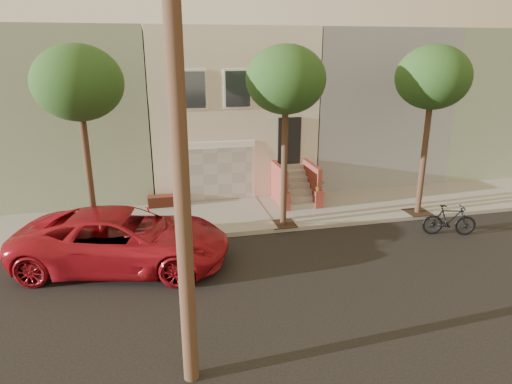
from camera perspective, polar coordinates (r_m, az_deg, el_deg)
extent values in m
plane|color=black|center=(12.82, 4.12, -11.47)|extent=(90.00, 90.00, 0.00)
cube|color=gray|center=(17.50, -1.02, -2.90)|extent=(40.00, 3.70, 0.15)
cube|color=beige|center=(22.27, -4.31, 11.03)|extent=(7.00, 8.00, 7.00)
cube|color=gray|center=(22.27, -22.12, 9.80)|extent=(6.50, 8.00, 7.00)
cube|color=gray|center=(24.27, 12.08, 11.25)|extent=(6.50, 8.00, 7.00)
cube|color=gray|center=(27.64, 24.62, 10.82)|extent=(6.50, 8.00, 7.00)
cube|color=white|center=(18.69, -4.96, 2.67)|extent=(3.20, 0.12, 2.50)
cube|color=#BABAB5|center=(18.66, -4.92, 2.33)|extent=(2.90, 0.06, 2.20)
cube|color=gray|center=(17.31, -3.94, -2.87)|extent=(3.20, 3.70, 0.02)
cube|color=brown|center=(18.52, -11.47, -1.10)|extent=(1.40, 0.45, 0.44)
cube|color=black|center=(19.05, 4.29, 6.53)|extent=(1.00, 0.06, 2.00)
cube|color=#3F4751|center=(17.96, -8.13, 12.81)|extent=(1.00, 0.06, 1.40)
cube|color=white|center=(17.98, -8.14, 12.82)|extent=(1.15, 0.05, 1.55)
cube|color=#3F4751|center=(18.21, -2.34, 13.04)|extent=(1.00, 0.06, 1.40)
cube|color=white|center=(18.23, -2.36, 13.04)|extent=(1.15, 0.05, 1.55)
cube|color=#3F4751|center=(18.63, 3.25, 13.13)|extent=(1.00, 0.06, 1.40)
cube|color=white|center=(18.65, 3.23, 13.14)|extent=(1.15, 0.05, 1.55)
cube|color=gray|center=(18.02, 5.81, -1.77)|extent=(1.20, 0.28, 0.20)
cube|color=gray|center=(18.21, 5.55, -0.89)|extent=(1.20, 0.28, 0.20)
cube|color=gray|center=(18.40, 5.29, -0.03)|extent=(1.20, 0.28, 0.20)
cube|color=gray|center=(18.59, 5.04, 0.82)|extent=(1.20, 0.28, 0.20)
cube|color=gray|center=(18.79, 4.79, 1.65)|extent=(1.20, 0.28, 0.20)
cube|color=gray|center=(18.99, 4.55, 2.45)|extent=(1.20, 0.28, 0.20)
cube|color=gray|center=(19.20, 4.31, 3.25)|extent=(1.20, 0.28, 0.20)
cube|color=brown|center=(18.36, 2.97, 0.97)|extent=(0.18, 1.96, 1.60)
cube|color=brown|center=(18.78, 7.08, 1.25)|extent=(0.18, 1.96, 1.60)
cube|color=brown|center=(17.70, 3.73, -1.22)|extent=(0.35, 0.35, 0.70)
imported|color=#1C4418|center=(17.52, 3.77, 0.55)|extent=(0.40, 0.35, 0.45)
cube|color=brown|center=(18.14, 7.97, -0.89)|extent=(0.35, 0.35, 0.70)
imported|color=#1C4418|center=(17.96, 8.05, 0.85)|extent=(0.41, 0.35, 0.45)
cube|color=#2D2116|center=(15.92, -19.70, -5.85)|extent=(0.90, 0.90, 0.02)
cylinder|color=#3D291B|center=(15.24, -20.51, 1.40)|extent=(0.22, 0.22, 4.20)
ellipsoid|color=#1C4418|center=(14.74, -21.81, 12.84)|extent=(2.70, 2.57, 2.29)
cube|color=#2D2116|center=(16.39, 3.48, -4.10)|extent=(0.90, 0.90, 0.02)
cylinder|color=#3D291B|center=(15.73, 3.62, 3.00)|extent=(0.22, 0.22, 4.20)
ellipsoid|color=#1C4418|center=(15.24, 3.85, 14.16)|extent=(2.70, 2.57, 2.29)
cube|color=#2D2116|center=(18.64, 19.93, -2.42)|extent=(0.90, 0.90, 0.02)
cylinder|color=#3D291B|center=(18.06, 20.62, 3.83)|extent=(0.22, 0.22, 4.20)
ellipsoid|color=#1C4418|center=(17.64, 21.72, 13.48)|extent=(2.70, 2.57, 2.29)
cylinder|color=#4B3323|center=(7.57, -9.91, 7.96)|extent=(0.30, 0.30, 10.00)
imported|color=#A5141E|center=(13.91, -16.58, -5.80)|extent=(6.74, 4.24, 1.73)
imported|color=black|center=(17.04, 23.51, -3.31)|extent=(1.91, 1.03, 1.11)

